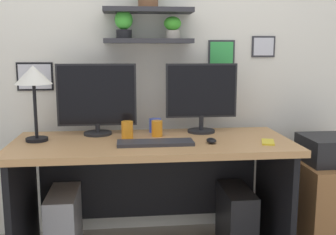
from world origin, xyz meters
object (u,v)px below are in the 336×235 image
object	(u,v)px
keyboard	(155,143)
desk_lamp	(34,80)
monitor_right	(201,95)
cell_phone	(268,142)
computer_tower_left	(64,224)
computer_mouse	(211,141)
monitor_left	(97,98)
water_cup	(127,130)
drawer_cabinet	(329,203)
computer_tower_right	(236,218)
pen_cup	(157,128)
desk	(152,171)
coffee_mug	(155,125)
printer	(333,149)

from	to	relation	value
keyboard	desk_lamp	xyz separation A→B (m)	(-0.70, 0.16, 0.36)
desk_lamp	monitor_right	bearing A→B (deg)	8.49
desk_lamp	cell_phone	size ratio (longest dim) A/B	3.21
computer_tower_left	computer_mouse	bearing A→B (deg)	-11.59
monitor_left	monitor_right	distance (m)	0.68
water_cup	drawer_cabinet	bearing A→B (deg)	-0.78
desk_lamp	computer_tower_right	world-z (taller)	desk_lamp
pen_cup	drawer_cabinet	distance (m)	1.25
monitor_left	keyboard	xyz separation A→B (m)	(0.35, -0.32, -0.22)
monitor_left	computer_tower_right	distance (m)	1.19
desk	water_cup	world-z (taller)	water_cup
keyboard	computer_mouse	size ratio (longest dim) A/B	4.89
water_cup	coffee_mug	bearing A→B (deg)	44.69
desk_lamp	cell_phone	xyz separation A→B (m)	(1.36, -0.20, -0.36)
water_cup	computer_tower_left	distance (m)	0.72
desk_lamp	coffee_mug	xyz separation A→B (m)	(0.73, 0.18, -0.32)
pen_cup	printer	bearing A→B (deg)	-3.89
coffee_mug	pen_cup	xyz separation A→B (m)	(0.00, -0.12, 0.01)
coffee_mug	drawer_cabinet	xyz separation A→B (m)	(1.14, -0.20, -0.51)
monitor_left	computer_tower_right	bearing A→B (deg)	-10.35
computer_tower_right	printer	bearing A→B (deg)	-1.11
printer	computer_tower_left	size ratio (longest dim) A/B	0.92
pen_cup	water_cup	distance (m)	0.20
water_cup	computer_tower_left	bearing A→B (deg)	177.32
drawer_cabinet	desk	bearing A→B (deg)	179.41
keyboard	computer_tower_right	world-z (taller)	keyboard
desk_lamp	keyboard	bearing A→B (deg)	-13.21
coffee_mug	drawer_cabinet	size ratio (longest dim) A/B	0.16
monitor_left	pen_cup	world-z (taller)	monitor_left
computer_mouse	cell_phone	xyz separation A→B (m)	(0.33, -0.03, -0.01)
cell_phone	monitor_left	bearing A→B (deg)	178.49
drawer_cabinet	computer_tower_left	size ratio (longest dim) A/B	1.37
computer_tower_left	monitor_left	bearing A→B (deg)	32.13
monitor_left	computer_tower_right	xyz separation A→B (m)	(0.89, -0.16, -0.78)
monitor_left	keyboard	distance (m)	0.52
computer_mouse	water_cup	world-z (taller)	water_cup
keyboard	cell_phone	bearing A→B (deg)	-2.70
cell_phone	drawer_cabinet	world-z (taller)	cell_phone
monitor_right	computer_mouse	distance (m)	0.39
keyboard	computer_tower_left	distance (m)	0.81
monitor_right	monitor_left	bearing A→B (deg)	179.98
desk_lamp	drawer_cabinet	bearing A→B (deg)	-0.63
computer_tower_left	desk_lamp	bearing A→B (deg)	-172.86
keyboard	computer_tower_right	bearing A→B (deg)	16.16
desk	desk_lamp	distance (m)	0.90
computer_mouse	drawer_cabinet	xyz separation A→B (m)	(0.84, 0.15, -0.48)
desk	pen_cup	world-z (taller)	pen_cup
monitor_right	printer	bearing A→B (deg)	-11.72
desk	cell_phone	bearing A→B (deg)	-15.57
coffee_mug	printer	distance (m)	1.17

